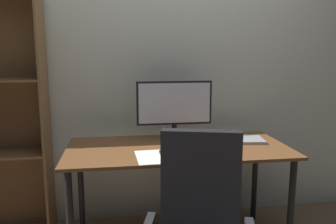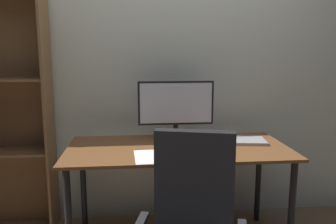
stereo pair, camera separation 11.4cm
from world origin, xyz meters
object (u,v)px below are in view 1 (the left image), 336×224
(mouse, at_px, (210,150))
(coffee_mug, at_px, (194,140))
(desk, at_px, (178,158))
(monitor, at_px, (174,106))
(keyboard, at_px, (182,153))
(laptop, at_px, (241,140))

(mouse, relative_size, coffee_mug, 0.93)
(desk, distance_m, monitor, 0.40)
(monitor, bearing_deg, keyboard, -92.25)
(desk, relative_size, laptop, 4.78)
(monitor, relative_size, keyboard, 1.95)
(desk, xyz_separation_m, coffee_mug, (0.11, -0.04, 0.14))
(monitor, bearing_deg, laptop, -16.19)
(desk, height_order, laptop, laptop)
(mouse, bearing_deg, laptop, 26.34)
(desk, xyz_separation_m, monitor, (0.01, 0.22, 0.34))
(mouse, distance_m, coffee_mug, 0.15)
(monitor, relative_size, coffee_mug, 5.46)
(mouse, bearing_deg, coffee_mug, 109.93)
(mouse, height_order, laptop, mouse)
(keyboard, bearing_deg, monitor, 85.90)
(coffee_mug, bearing_deg, keyboard, -129.10)
(desk, distance_m, mouse, 0.27)
(keyboard, bearing_deg, coffee_mug, 49.05)
(mouse, height_order, coffee_mug, coffee_mug)
(monitor, relative_size, laptop, 1.77)
(monitor, relative_size, mouse, 5.88)
(coffee_mug, bearing_deg, monitor, 110.72)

